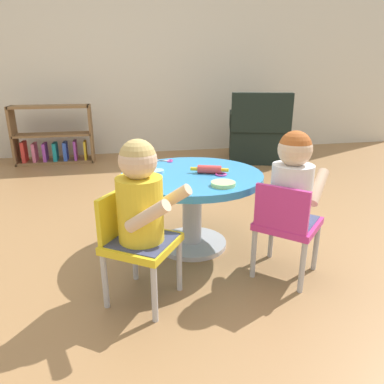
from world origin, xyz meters
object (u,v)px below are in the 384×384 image
child_chair_right (286,224)px  armchair_dark (258,136)px  seated_child_left (141,196)px  bookshelf_low (53,139)px  rolling_pin (209,169)px  craft_table (192,192)px  child_chair_left (136,241)px  seated_child_right (292,181)px  craft_scissors (166,161)px

child_chair_right → armchair_dark: (0.92, 2.60, 0.00)m
seated_child_left → child_chair_right: seated_child_left is taller
child_chair_right → seated_child_left: bearing=-176.4°
bookshelf_low → rolling_pin: 2.90m
craft_table → child_chair_left: bearing=-128.1°
craft_table → seated_child_left: (-0.34, -0.50, 0.17)m
child_chair_left → craft_table: bearing=51.9°
craft_table → seated_child_right: 0.63m
child_chair_right → rolling_pin: bearing=125.6°
child_chair_right → craft_scissors: bearing=123.2°
seated_child_right → bookshelf_low: (-1.63, 2.98, -0.23)m
child_chair_right → rolling_pin: size_ratio=2.41×
child_chair_right → seated_child_right: (0.03, 0.03, 0.23)m
child_chair_left → seated_child_right: seated_child_right is taller
child_chair_right → craft_scissors: child_chair_right is taller
seated_child_left → craft_table: bearing=55.6°
craft_table → child_chair_right: size_ratio=1.59×
seated_child_left → craft_scissors: bearing=74.3°
armchair_dark → craft_scissors: size_ratio=6.38×
craft_table → armchair_dark: size_ratio=0.95×
armchair_dark → rolling_pin: bearing=-119.2°
seated_child_right → craft_scissors: size_ratio=3.64×
seated_child_left → armchair_dark: 3.14m
child_chair_left → armchair_dark: size_ratio=0.60×
craft_table → rolling_pin: rolling_pin is taller
craft_table → seated_child_right: (0.43, -0.43, 0.17)m
seated_child_left → child_chair_left: bearing=145.1°
craft_table → child_chair_right: 0.61m
craft_table → armchair_dark: armchair_dark is taller
child_chair_right → armchair_dark: armchair_dark is taller
seated_child_right → bookshelf_low: size_ratio=0.55×
craft_scissors → armchair_dark: bearing=51.8°
child_chair_right → seated_child_right: 0.23m
armchair_dark → child_chair_left: bearing=-122.8°
craft_table → child_chair_left: (-0.38, -0.48, -0.06)m
seated_child_right → craft_scissors: (-0.54, 0.76, -0.05)m
child_chair_right → bookshelf_low: bearing=118.0°
child_chair_left → bookshelf_low: 3.14m
child_chair_left → child_chair_right: 0.78m
child_chair_right → child_chair_left: bearing=-178.3°
bookshelf_low → rolling_pin: (1.30, -2.58, 0.21)m
craft_table → armchair_dark: bearing=58.4°
bookshelf_low → rolling_pin: bookshelf_low is taller
child_chair_left → bookshelf_low: bookshelf_low is taller
seated_child_right → craft_scissors: 0.93m
child_chair_left → bookshelf_low: bearing=105.2°
bookshelf_low → child_chair_left: bearing=-74.8°
child_chair_left → child_chair_right: (0.78, 0.02, 0.00)m
seated_child_left → seated_child_right: 0.78m
seated_child_left → seated_child_right: bearing=5.5°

